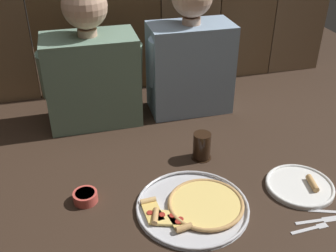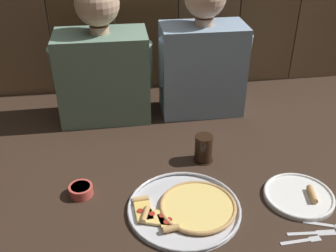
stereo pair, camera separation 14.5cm
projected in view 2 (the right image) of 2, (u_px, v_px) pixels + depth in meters
ground_plane at (169, 182)px, 1.46m from camera, size 3.20×3.20×0.00m
pizza_tray at (188, 208)px, 1.33m from camera, size 0.38×0.38×0.03m
dinner_plate at (299, 196)px, 1.38m from camera, size 0.24×0.24×0.03m
drinking_glass at (203, 148)px, 1.55m from camera, size 0.08×0.08×0.11m
dipping_bowl at (81, 190)px, 1.39m from camera, size 0.08×0.08×0.04m
table_fork at (303, 240)px, 1.22m from camera, size 0.13×0.02×0.01m
table_knife at (312, 233)px, 1.25m from camera, size 0.16×0.03×0.01m
table_spoon at (334, 226)px, 1.27m from camera, size 0.14×0.07×0.01m
diner_left at (102, 61)px, 1.74m from camera, size 0.43×0.23×0.62m
diner_right at (203, 54)px, 1.79m from camera, size 0.41×0.21×0.63m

